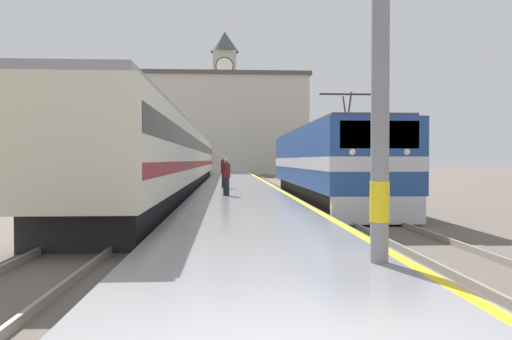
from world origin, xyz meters
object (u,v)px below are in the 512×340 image
passenger_train (180,158)px  second_waiting_passenger (226,176)px  locomotive_train (326,165)px  person_on_platform (224,171)px  clock_tower (225,97)px

passenger_train → second_waiting_passenger: passenger_train is taller
locomotive_train → passenger_train: (-7.51, 11.44, 0.32)m
locomotive_train → second_waiting_passenger: size_ratio=9.99×
passenger_train → person_on_platform: 6.79m
person_on_platform → second_waiting_passenger: size_ratio=1.10×
second_waiting_passenger → passenger_train: bearing=104.4°
clock_tower → passenger_train: bearing=-93.2°
person_on_platform → locomotive_train: bearing=-49.8°
passenger_train → clock_tower: 49.68m
clock_tower → locomotive_train: bearing=-85.5°
person_on_platform → second_waiting_passenger: (0.13, -5.97, -0.09)m
locomotive_train → passenger_train: size_ratio=0.33×
second_waiting_passenger → clock_tower: size_ratio=0.07×
locomotive_train → clock_tower: clock_tower is taller
locomotive_train → clock_tower: size_ratio=0.69×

